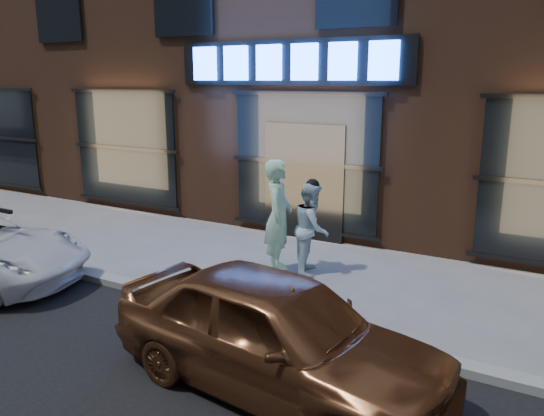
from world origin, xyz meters
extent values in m
plane|color=slate|center=(0.00, 0.00, 0.00)|extent=(90.00, 90.00, 0.00)
cube|color=gray|center=(0.00, 0.00, 0.06)|extent=(60.00, 0.25, 0.12)
cube|color=#54301E|center=(0.00, 8.00, 5.00)|extent=(30.00, 8.00, 10.00)
cube|color=black|center=(-0.40, 3.95, 3.60)|extent=(5.20, 0.06, 0.90)
cube|color=black|center=(0.00, 3.92, 1.20)|extent=(1.80, 0.10, 2.40)
cube|color=#FFBF72|center=(-10.00, 3.98, 1.60)|extent=(3.00, 0.04, 2.60)
cube|color=black|center=(-10.00, 3.94, 1.60)|extent=(3.20, 0.06, 2.80)
cube|color=#FFBF72|center=(-5.00, 3.98, 1.60)|extent=(3.00, 0.04, 2.60)
cube|color=black|center=(-5.00, 3.94, 1.60)|extent=(3.20, 0.06, 2.80)
cube|color=#FFBF72|center=(0.00, 3.98, 1.60)|extent=(3.00, 0.04, 2.60)
cube|color=black|center=(0.00, 3.94, 1.60)|extent=(3.20, 0.06, 2.80)
cube|color=black|center=(-7.00, 3.94, 5.00)|extent=(1.60, 0.06, 1.60)
cube|color=#2659FF|center=(-2.40, 3.88, 3.60)|extent=(0.55, 0.12, 0.70)
cube|color=#2659FF|center=(-1.60, 3.88, 3.60)|extent=(0.55, 0.12, 0.70)
cube|color=#2659FF|center=(-0.80, 3.88, 3.60)|extent=(0.55, 0.12, 0.70)
cube|color=#2659FF|center=(0.00, 3.88, 3.60)|extent=(0.55, 0.12, 0.70)
cube|color=#2659FF|center=(0.80, 3.88, 3.60)|extent=(0.55, 0.12, 0.70)
cube|color=#2659FF|center=(1.60, 3.88, 3.60)|extent=(0.55, 0.12, 0.70)
imported|color=#A9DEBF|center=(0.50, 1.90, 0.98)|extent=(0.69, 0.84, 1.97)
imported|color=silver|center=(1.02, 2.14, 0.79)|extent=(0.83, 0.93, 1.58)
imported|color=brown|center=(2.23, -1.31, 0.66)|extent=(4.01, 2.00, 1.31)
camera|label=1|loc=(4.71, -5.81, 3.26)|focal=35.00mm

